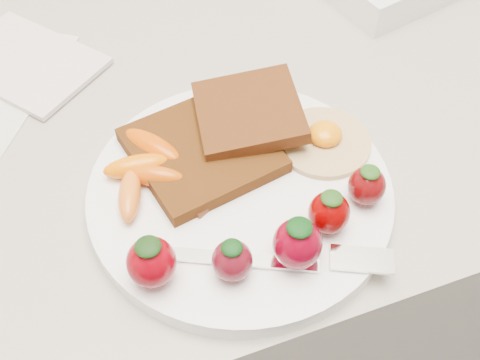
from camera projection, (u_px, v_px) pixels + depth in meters
name	position (u px, v px, depth m)	size (l,w,h in m)	color
counter	(221.00, 286.00, 0.99)	(2.00, 0.60, 0.90)	gray
plate	(240.00, 193.00, 0.54)	(0.27, 0.27, 0.02)	white
toast_lower	(202.00, 150.00, 0.55)	(0.12, 0.12, 0.01)	black
toast_upper	(249.00, 112.00, 0.56)	(0.10, 0.10, 0.01)	#361D06
fried_egg	(324.00, 140.00, 0.56)	(0.11, 0.11, 0.02)	beige
bacon_strips	(232.00, 170.00, 0.54)	(0.11, 0.09, 0.01)	black
baby_carrots	(144.00, 168.00, 0.53)	(0.08, 0.11, 0.02)	#E96B00
strawberries	(269.00, 235.00, 0.47)	(0.23, 0.07, 0.05)	#730009
fork	(297.00, 259.00, 0.48)	(0.17, 0.09, 0.00)	white
notepad	(25.00, 62.00, 0.66)	(0.11, 0.16, 0.01)	silver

